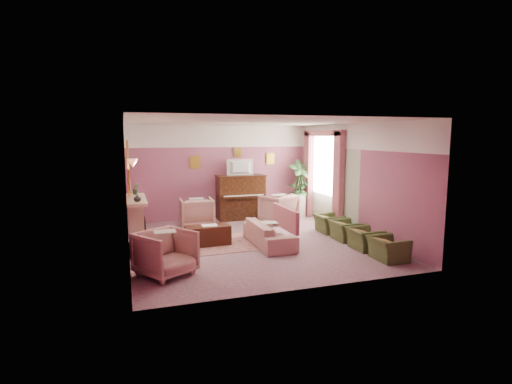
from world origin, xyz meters
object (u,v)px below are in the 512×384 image
object	(u,v)px
olive_chair_c	(345,227)
olive_chair_d	(329,220)
coffee_table	(208,235)
floral_armchair_front	(166,251)
television	(241,166)
side_table	(297,205)
sofa	(269,229)
floral_armchair_right	(279,207)
olive_chair_a	(388,245)
piano	(241,198)
olive_chair_b	(365,235)
floral_armchair_left	(197,211)

from	to	relation	value
olive_chair_c	olive_chair_d	world-z (taller)	same
coffee_table	floral_armchair_front	size ratio (longest dim) A/B	1.11
television	side_table	distance (m)	2.17
floral_armchair_front	olive_chair_d	xyz separation A→B (m)	(4.34, 1.96, -0.14)
floral_armchair_front	olive_chair_d	size ratio (longest dim) A/B	1.25
sofa	olive_chair_d	distance (m)	2.00
floral_armchair_right	olive_chair_a	xyz separation A→B (m)	(0.79, -3.98, -0.14)
television	coffee_table	xyz separation A→B (m)	(-1.53, -2.50, -1.38)
piano	olive_chair_c	size ratio (longest dim) A/B	1.94
sofa	olive_chair_b	bearing A→B (deg)	-27.67
olive_chair_c	side_table	bearing A→B (deg)	88.57
olive_chair_a	piano	bearing A→B (deg)	109.46
olive_chair_b	side_table	size ratio (longest dim) A/B	1.03
piano	sofa	distance (m)	3.02
olive_chair_a	floral_armchair_right	bearing A→B (deg)	101.24
floral_armchair_front	olive_chair_c	xyz separation A→B (m)	(4.34, 1.14, -0.14)
television	sofa	distance (m)	3.20
coffee_table	olive_chair_d	xyz separation A→B (m)	(3.22, 0.20, 0.09)
side_table	piano	bearing A→B (deg)	173.61
coffee_table	sofa	bearing A→B (deg)	-18.47
floral_armchair_left	side_table	size ratio (longest dim) A/B	1.29
floral_armchair_front	side_table	size ratio (longest dim) A/B	1.29
olive_chair_a	olive_chair_b	world-z (taller)	same
floral_armchair_left	floral_armchair_right	bearing A→B (deg)	-1.77
olive_chair_d	side_table	distance (m)	2.15
television	olive_chair_d	xyz separation A→B (m)	(1.70, -2.30, -1.29)
floral_armchair_front	olive_chair_c	size ratio (longest dim) A/B	1.25
television	olive_chair_a	bearing A→B (deg)	-70.36
floral_armchair_left	floral_armchair_right	world-z (taller)	same
floral_armchair_front	olive_chair_a	distance (m)	4.37
floral_armchair_left	olive_chair_a	xyz separation A→B (m)	(3.16, -4.06, -0.14)
floral_armchair_left	olive_chair_a	size ratio (longest dim) A/B	1.25
olive_chair_a	olive_chair_b	distance (m)	0.82
piano	olive_chair_b	size ratio (longest dim) A/B	1.94
side_table	floral_armchair_front	bearing A→B (deg)	-137.01
olive_chair_d	television	bearing A→B (deg)	126.47
olive_chair_c	olive_chair_a	bearing A→B (deg)	-90.00
sofa	side_table	world-z (taller)	sofa
piano	side_table	distance (m)	1.81
olive_chair_d	coffee_table	bearing A→B (deg)	-176.38
coffee_table	floral_armchair_right	bearing A→B (deg)	35.39
coffee_table	olive_chair_b	bearing A→B (deg)	-24.01
floral_armchair_front	side_table	bearing A→B (deg)	42.99
coffee_table	side_table	distance (m)	4.05
coffee_table	floral_armchair_front	xyz separation A→B (m)	(-1.11, -1.76, 0.23)
floral_armchair_left	olive_chair_a	distance (m)	5.15
sofa	olive_chair_a	xyz separation A→B (m)	(1.89, -1.81, -0.06)
television	olive_chair_a	distance (m)	5.21
piano	sofa	world-z (taller)	piano
coffee_table	olive_chair_b	xyz separation A→B (m)	(3.22, -1.44, 0.09)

